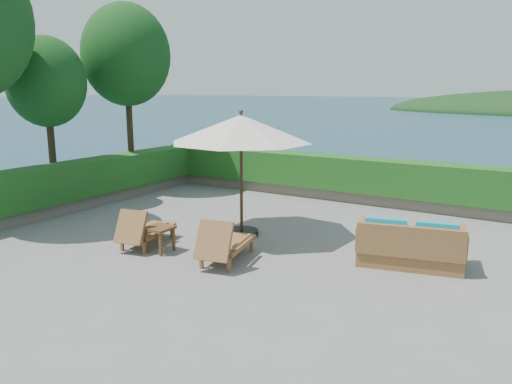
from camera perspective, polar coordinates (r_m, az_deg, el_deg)
The scene contains 14 objects.
ground at distance 11.08m, azimuth -3.50°, elevation -6.13°, with size 12.00×12.00×0.00m, color gray.
foundation at distance 11.66m, azimuth -3.40°, elevation -13.40°, with size 12.00×12.00×3.00m, color #5C5349.
ocean at distance 12.35m, azimuth -3.32°, elevation -19.49°, with size 600.00×600.00×0.00m, color #153142.
planter_wall_far at distance 15.79m, azimuth 8.18°, elevation -0.06°, with size 12.00×0.60×0.36m, color gray.
planter_wall_left at distance 14.86m, azimuth -21.54°, elevation -1.55°, with size 0.60×12.00×0.36m, color gray.
hedge_far at distance 15.67m, azimuth 8.25°, elevation 2.34°, with size 12.40×0.90×1.00m, color #1C4E16.
hedge_left at distance 14.72m, azimuth -21.74°, elevation 0.98°, with size 0.90×12.40×1.00m, color #1C4E16.
tree_mid at distance 15.43m, azimuth -22.85°, elevation 11.47°, with size 2.20×2.20×4.83m.
tree_far at distance 16.91m, azimuth -14.62°, elevation 14.87°, with size 2.80×2.80×6.03m.
patio_umbrella at distance 11.36m, azimuth -1.73°, elevation 7.10°, with size 4.12×4.12×2.93m.
lounge_left at distance 11.20m, azimuth -12.69°, elevation -4.20°, with size 0.94×1.67×0.91m.
lounge_right at distance 9.95m, azimuth -3.61°, elevation -5.82°, with size 1.02×1.77×0.96m.
side_table at distance 10.73m, azimuth -10.97°, elevation -4.42°, with size 0.52×0.52×0.55m.
wicker_loveseat at distance 10.21m, azimuth 17.19°, elevation -6.01°, with size 2.18×1.44×0.98m.
Camera 1 is at (6.05, -8.62, 3.44)m, focal length 35.00 mm.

